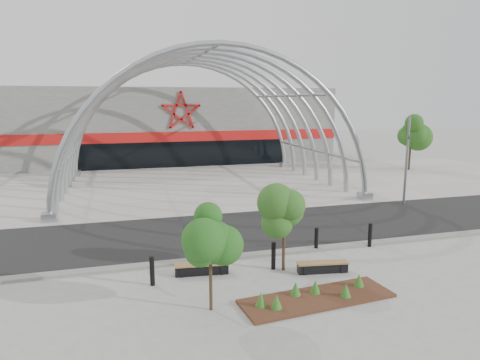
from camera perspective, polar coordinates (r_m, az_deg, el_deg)
The scene contains 18 objects.
ground at distance 19.41m, azimuth 3.21°, elevation -9.68°, with size 140.00×140.00×0.00m, color gray.
road at distance 22.57m, azimuth 0.34°, elevation -6.70°, with size 140.00×7.00×0.02m, color black.
forecourt at distance 33.92m, azimuth -5.22°, elevation -0.84°, with size 60.00×17.00×0.04m, color #AAA49A.
kerb at distance 19.17m, azimuth 3.46°, elevation -9.76°, with size 60.00×0.50×0.12m, color slate.
arena_building at distance 51.09m, azimuth -8.97°, elevation 7.41°, with size 34.00×15.24×8.00m.
vault_canopy at distance 33.93m, azimuth -5.22°, elevation -0.84°, with size 20.80×15.80×20.36m.
planting_bed at distance 15.35m, azimuth 9.98°, elevation -14.99°, with size 5.50×2.17×0.57m.
signal_pole at distance 29.62m, azimuth 21.34°, elevation 2.65°, with size 0.20×0.81×5.74m.
street_tree_0 at distance 13.65m, azimuth -4.00°, elevation -7.77°, with size 1.48×1.48×3.38m.
street_tree_1 at distance 16.83m, azimuth 5.95°, elevation -3.48°, with size 1.56×1.56×3.69m.
bench_0 at distance 17.17m, azimuth -5.12°, elevation -11.72°, with size 2.17×0.70×0.45m.
bench_1 at distance 17.58m, azimuth 10.93°, elevation -11.35°, with size 2.08×0.74×0.43m.
bollard_0 at distance 16.35m, azimuth -11.63°, elevation -11.80°, with size 0.18×0.18×1.11m, color black.
bollard_1 at distance 17.56m, azimuth 4.48°, elevation -10.00°, with size 0.18×0.18×1.11m, color black.
bollard_2 at distance 17.53m, azimuth 4.44°, elevation -10.44°, with size 0.14×0.14×0.88m, color black.
bollard_3 at distance 19.82m, azimuth 10.14°, elevation -7.78°, with size 0.17×0.17×1.06m, color black.
bollard_4 at distance 20.92m, azimuth 16.94°, elevation -7.03°, with size 0.18×0.18×1.11m, color black.
bg_tree_1 at distance 44.40m, azimuth 21.94°, elevation 6.65°, with size 2.70×2.70×5.91m.
Camera 1 is at (-5.91, -17.23, 6.73)m, focal length 32.00 mm.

